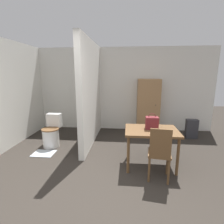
# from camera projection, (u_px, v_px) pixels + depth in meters

# --- Properties ---
(ground_plane) EXTENTS (16.00, 16.00, 0.00)m
(ground_plane) POSITION_uv_depth(u_px,v_px,m) (98.00, 217.00, 2.15)
(ground_plane) COLOR #2D2823
(wall_back) EXTENTS (5.79, 0.12, 2.50)m
(wall_back) POSITION_uv_depth(u_px,v_px,m) (117.00, 89.00, 5.41)
(wall_back) COLOR silver
(wall_back) RESTS_ON ground_plane
(wall_left) EXTENTS (0.12, 4.57, 2.50)m
(wall_left) POSITION_uv_depth(u_px,v_px,m) (0.00, 96.00, 3.84)
(wall_left) COLOR silver
(wall_left) RESTS_ON ground_plane
(partition_wall) EXTENTS (0.12, 2.19, 2.50)m
(partition_wall) POSITION_uv_depth(u_px,v_px,m) (91.00, 93.00, 4.34)
(partition_wall) COLOR silver
(partition_wall) RESTS_ON ground_plane
(dining_table) EXTENTS (0.96, 0.71, 0.72)m
(dining_table) POSITION_uv_depth(u_px,v_px,m) (151.00, 134.00, 3.23)
(dining_table) COLOR brown
(dining_table) RESTS_ON ground_plane
(wooden_chair) EXTENTS (0.41, 0.41, 0.92)m
(wooden_chair) POSITION_uv_depth(u_px,v_px,m) (160.00, 152.00, 2.79)
(wooden_chair) COLOR brown
(wooden_chair) RESTS_ON ground_plane
(toilet) EXTENTS (0.40, 0.55, 0.76)m
(toilet) POSITION_uv_depth(u_px,v_px,m) (52.00, 133.00, 4.24)
(toilet) COLOR white
(toilet) RESTS_ON ground_plane
(handbag) EXTENTS (0.23, 0.16, 0.30)m
(handbag) POSITION_uv_depth(u_px,v_px,m) (152.00, 123.00, 3.23)
(handbag) COLOR maroon
(handbag) RESTS_ON dining_table
(wooden_cabinet) EXTENTS (0.64, 0.49, 1.58)m
(wooden_cabinet) POSITION_uv_depth(u_px,v_px,m) (148.00, 106.00, 5.13)
(wooden_cabinet) COLOR #997047
(wooden_cabinet) RESTS_ON ground_plane
(bath_mat) EXTENTS (0.46, 0.36, 0.01)m
(bath_mat) POSITION_uv_depth(u_px,v_px,m) (44.00, 153.00, 3.86)
(bath_mat) COLOR #B2BCC6
(bath_mat) RESTS_ON ground_plane
(space_heater) EXTENTS (0.30, 0.17, 0.52)m
(space_heater) POSITION_uv_depth(u_px,v_px,m) (191.00, 129.00, 4.77)
(space_heater) COLOR #2D2D33
(space_heater) RESTS_ON ground_plane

